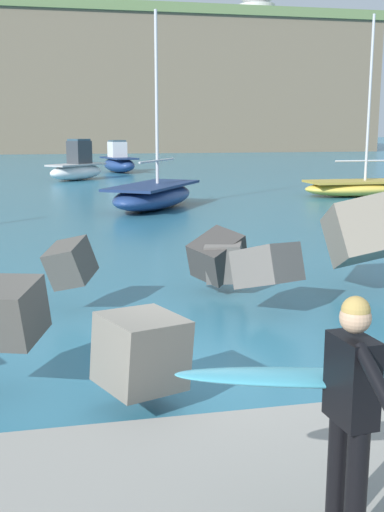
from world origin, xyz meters
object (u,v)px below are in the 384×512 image
at_px(surfer_with_board, 338,397).
at_px(boat_near_right, 77,168).
at_px(boat_near_left, 119,162).
at_px(boat_far_left, 357,187).
at_px(boat_mid_centre, 153,195).

bearing_deg(surfer_with_board, boat_near_right, 91.12).
distance_m(surfer_with_board, boat_near_left, 41.49).
xyz_separation_m(boat_near_left, boat_near_right, (-3.13, -6.36, 0.03)).
height_order(boat_near_right, boat_far_left, boat_far_left).
distance_m(boat_near_left, boat_mid_centre, 20.97).
height_order(boat_near_left, boat_mid_centre, boat_mid_centre).
relative_size(boat_near_left, boat_mid_centre, 0.60).
bearing_deg(boat_near_left, boat_far_left, -63.29).
bearing_deg(boat_near_left, boat_mid_centre, -91.81).
relative_size(boat_near_right, boat_far_left, 0.51).
distance_m(boat_mid_centre, boat_far_left, 10.24).
distance_m(surfer_with_board, boat_far_left, 25.86).
bearing_deg(boat_far_left, surfer_with_board, -116.89).
bearing_deg(boat_near_right, boat_near_left, 63.80).
relative_size(boat_near_right, boat_mid_centre, 0.54).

